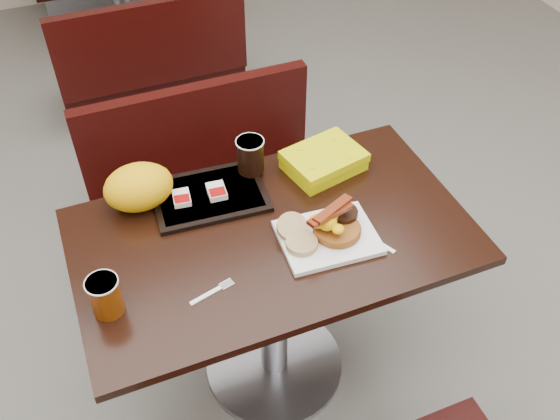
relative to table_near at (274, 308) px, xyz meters
name	(u,v)px	position (x,y,z in m)	size (l,w,h in m)	color
floor	(274,366)	(0.00, 0.00, -0.38)	(6.00, 7.00, 0.01)	slate
table_near	(274,308)	(0.00, 0.00, 0.00)	(1.20, 0.70, 0.75)	black
bench_near_n	(213,185)	(0.00, 0.70, -0.02)	(1.00, 0.46, 0.72)	black
bench_far_s	(147,50)	(0.00, 1.90, -0.02)	(1.00, 0.46, 0.72)	black
platter	(328,237)	(0.14, -0.09, 0.38)	(0.29, 0.22, 0.02)	white
pancake_stack	(337,228)	(0.17, -0.08, 0.41)	(0.15, 0.15, 0.03)	brown
sausage_patty	(343,213)	(0.21, -0.05, 0.43)	(0.09, 0.09, 0.01)	black
scrambled_eggs	(327,223)	(0.14, -0.09, 0.45)	(0.10, 0.09, 0.05)	orange
bacon_strips	(330,214)	(0.15, -0.09, 0.48)	(0.16, 0.07, 0.01)	#450A04
muffin_bottom	(302,243)	(0.05, -0.10, 0.40)	(0.09, 0.09, 0.02)	tan
muffin_top	(292,227)	(0.05, -0.03, 0.41)	(0.09, 0.09, 0.02)	tan
coffee_cup_near	(105,296)	(-0.51, -0.10, 0.43)	(0.08, 0.08, 0.12)	#9B3D05
fork	(206,296)	(-0.26, -0.16, 0.38)	(0.14, 0.03, 0.00)	white
knife	(373,239)	(0.27, -0.14, 0.38)	(0.16, 0.01, 0.00)	white
condiment_ketchup	(279,223)	(0.03, 0.03, 0.38)	(0.04, 0.03, 0.01)	#8C0504
tray	(209,195)	(-0.13, 0.22, 0.38)	(0.36, 0.25, 0.02)	black
hashbrown_sleeve_left	(182,198)	(-0.22, 0.23, 0.40)	(0.05, 0.07, 0.02)	silver
hashbrown_sleeve_right	(217,191)	(-0.11, 0.21, 0.40)	(0.06, 0.08, 0.02)	silver
coffee_cup_far	(250,156)	(0.03, 0.28, 0.45)	(0.09, 0.09, 0.12)	black
clamshell	(324,161)	(0.27, 0.22, 0.41)	(0.25, 0.19, 0.07)	#CBC703
paper_bag	(139,187)	(-0.34, 0.27, 0.45)	(0.22, 0.16, 0.15)	orange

